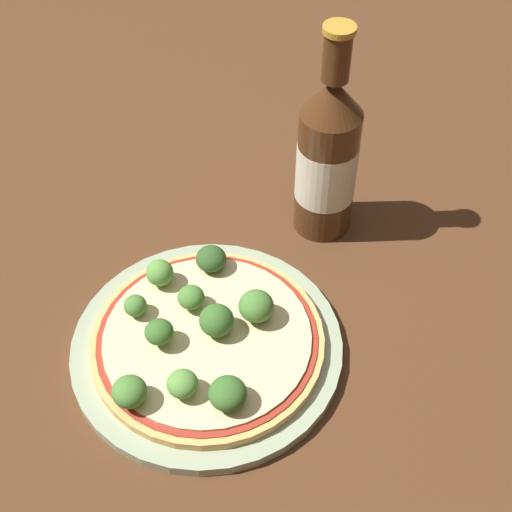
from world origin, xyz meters
TOP-DOWN VIEW (x-y plane):
  - ground_plane at (0.00, 0.00)m, footprint 3.00×3.00m
  - plate at (0.01, -0.00)m, footprint 0.26×0.26m
  - pizza at (0.02, -0.00)m, footprint 0.22×0.22m
  - broccoli_floret_0 at (-0.06, -0.01)m, footprint 0.03×0.03m
  - broccoli_floret_1 at (0.09, -0.02)m, footprint 0.03×0.03m
  - broccoli_floret_2 at (-0.05, 0.05)m, footprint 0.03×0.03m
  - broccoli_floret_3 at (0.04, -0.09)m, footprint 0.03×0.03m
  - broccoli_floret_4 at (-0.00, -0.04)m, footprint 0.03×0.03m
  - broccoli_floret_5 at (-0.02, 0.01)m, footprint 0.03×0.03m
  - broccoli_floret_6 at (0.06, -0.05)m, footprint 0.03×0.03m
  - broccoli_floret_7 at (0.02, 0.01)m, footprint 0.03×0.03m
  - broccoli_floret_8 at (-0.04, -0.04)m, footprint 0.02×0.02m
  - broccoli_floret_9 at (0.02, 0.05)m, footprint 0.03×0.03m
  - beer_bottle at (-0.06, 0.20)m, footprint 0.06×0.06m

SIDE VIEW (x-z plane):
  - ground_plane at x=0.00m, z-range 0.00..0.00m
  - plate at x=0.01m, z-range 0.00..0.01m
  - pizza at x=0.02m, z-range 0.01..0.03m
  - broccoli_floret_8 at x=-0.04m, z-range 0.03..0.05m
  - broccoli_floret_2 at x=-0.05m, z-range 0.03..0.05m
  - broccoli_floret_5 at x=-0.02m, z-range 0.03..0.05m
  - broccoli_floret_6 at x=0.06m, z-range 0.03..0.05m
  - broccoli_floret_1 at x=0.09m, z-range 0.03..0.05m
  - broccoli_floret_3 at x=0.04m, z-range 0.03..0.06m
  - broccoli_floret_0 at x=-0.06m, z-range 0.03..0.06m
  - broccoli_floret_7 at x=0.02m, z-range 0.03..0.06m
  - broccoli_floret_4 at x=0.00m, z-range 0.03..0.06m
  - broccoli_floret_9 at x=0.02m, z-range 0.03..0.06m
  - beer_bottle at x=-0.06m, z-range -0.03..0.22m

